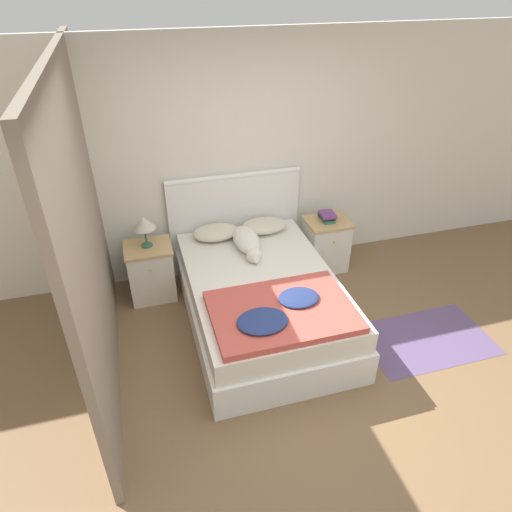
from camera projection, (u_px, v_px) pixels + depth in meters
name	position (u px, v px, depth m)	size (l,w,h in m)	color
ground_plane	(293.00, 399.00, 3.76)	(16.00, 16.00, 0.00)	brown
wall_back	(229.00, 161.00, 4.79)	(9.00, 0.06, 2.55)	silver
wall_side_left	(88.00, 227.00, 3.59)	(0.06, 3.10, 2.55)	gray
bed	(262.00, 300.00, 4.43)	(1.39, 2.07, 0.56)	white
headboard	(235.00, 221.00, 5.10)	(1.47, 0.06, 1.16)	white
nightstand_left	(151.00, 271.00, 4.78)	(0.48, 0.41, 0.61)	silver
nightstand_right	(326.00, 244.00, 5.24)	(0.48, 0.41, 0.61)	silver
pillow_left	(216.00, 232.00, 4.84)	(0.50, 0.33, 0.13)	beige
pillow_right	(264.00, 226.00, 4.96)	(0.50, 0.33, 0.13)	beige
quilt	(281.00, 311.00, 3.78)	(1.18, 0.83, 0.11)	#BC4C42
dog	(248.00, 242.00, 4.64)	(0.26, 0.72, 0.18)	silver
book_stack	(327.00, 217.00, 5.07)	(0.16, 0.21, 0.09)	#337547
table_lamp	(144.00, 224.00, 4.49)	(0.22, 0.22, 0.33)	#336B4C
rug	(426.00, 339.00, 4.36)	(1.21, 0.76, 0.00)	#604C75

